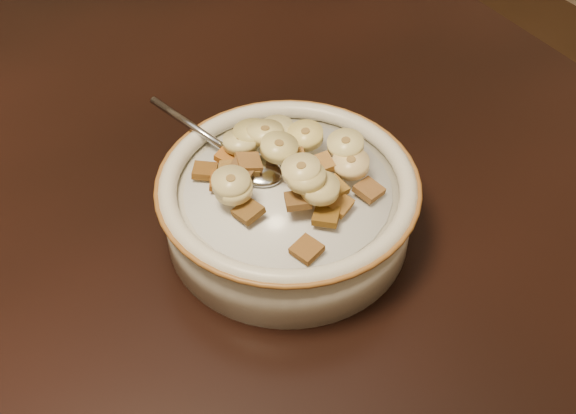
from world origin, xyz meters
TOP-DOWN VIEW (x-y plane):
  - cereal_bowl at (0.28, -0.14)m, footprint 0.21×0.21m
  - milk at (0.28, -0.14)m, footprint 0.18×0.18m
  - spoon at (0.27, -0.11)m, footprint 0.05×0.06m
  - cereal_square_0 at (0.25, -0.21)m, footprint 0.02×0.02m
  - cereal_square_1 at (0.26, -0.09)m, footprint 0.03×0.03m
  - cereal_square_2 at (0.29, -0.16)m, footprint 0.03×0.03m
  - cereal_square_3 at (0.23, -0.09)m, footprint 0.03×0.03m
  - cereal_square_4 at (0.31, -0.15)m, footprint 0.03×0.02m
  - cereal_square_5 at (0.29, -0.11)m, footprint 0.03×0.03m
  - cereal_square_6 at (0.28, -0.16)m, footprint 0.02×0.02m
  - cereal_square_7 at (0.23, -0.11)m, footprint 0.03×0.03m
  - cereal_square_8 at (0.30, -0.18)m, footprint 0.03×0.03m
  - cereal_square_9 at (0.25, -0.10)m, footprint 0.03×0.03m
  - cereal_square_10 at (0.33, -0.18)m, footprint 0.02×0.02m
  - cereal_square_11 at (0.30, -0.17)m, footprint 0.02×0.02m
  - cereal_square_12 at (0.30, -0.11)m, footprint 0.03×0.03m
  - cereal_square_13 at (0.29, -0.13)m, footprint 0.03×0.03m
  - cereal_square_14 at (0.27, -0.17)m, footprint 0.03×0.03m
  - cereal_square_15 at (0.33, -0.15)m, footprint 0.03×0.03m
  - cereal_square_16 at (0.23, -0.15)m, footprint 0.02×0.02m
  - cereal_square_17 at (0.28, -0.19)m, footprint 0.03×0.03m
  - cereal_square_18 at (0.26, -0.11)m, footprint 0.03×0.03m
  - cereal_square_19 at (0.25, -0.10)m, footprint 0.03×0.03m
  - cereal_square_20 at (0.26, -0.11)m, footprint 0.03×0.03m
  - cereal_square_21 at (0.25, -0.11)m, footprint 0.03×0.03m
  - banana_slice_0 at (0.30, -0.09)m, footprint 0.04×0.04m
  - banana_slice_1 at (0.28, -0.08)m, footprint 0.03×0.03m
  - banana_slice_2 at (0.28, -0.16)m, footprint 0.03×0.03m
  - banana_slice_3 at (0.33, -0.16)m, footprint 0.04×0.04m
  - banana_slice_4 at (0.28, -0.12)m, footprint 0.04×0.04m
  - banana_slice_5 at (0.28, -0.17)m, footprint 0.04×0.04m
  - banana_slice_6 at (0.32, -0.11)m, footprint 0.04×0.04m
  - banana_slice_7 at (0.29, -0.09)m, footprint 0.03×0.03m
  - banana_slice_8 at (0.23, -0.13)m, footprint 0.04×0.04m
  - banana_slice_9 at (0.23, -0.13)m, footprint 0.04×0.04m
  - banana_slice_10 at (0.28, -0.18)m, footprint 0.04×0.04m
  - banana_slice_11 at (0.34, -0.14)m, footprint 0.04×0.04m
  - banana_slice_12 at (0.27, -0.08)m, footprint 0.03×0.03m

SIDE VIEW (x-z plane):
  - cereal_bowl at x=0.28m, z-range 0.75..0.80m
  - milk at x=0.28m, z-range 0.80..0.80m
  - spoon at x=0.27m, z-range 0.80..0.81m
  - cereal_square_3 at x=0.23m, z-range 0.80..0.81m
  - cereal_square_0 at x=0.25m, z-range 0.80..0.81m
  - cereal_square_15 at x=0.33m, z-range 0.80..0.81m
  - cereal_square_10 at x=0.33m, z-range 0.80..0.81m
  - cereal_square_7 at x=0.23m, z-range 0.81..0.81m
  - cereal_square_16 at x=0.23m, z-range 0.80..0.82m
  - cereal_square_17 at x=0.28m, z-range 0.81..0.81m
  - cereal_square_8 at x=0.30m, z-range 0.81..0.82m
  - cereal_square_1 at x=0.26m, z-range 0.81..0.82m
  - cereal_square_9 at x=0.25m, z-range 0.81..0.82m
  - cereal_square_19 at x=0.25m, z-range 0.81..0.82m
  - cereal_square_20 at x=0.26m, z-range 0.81..0.82m
  - cereal_square_11 at x=0.30m, z-range 0.81..0.82m
  - cereal_square_21 at x=0.25m, z-range 0.81..0.82m
  - cereal_square_12 at x=0.30m, z-range 0.81..0.82m
  - cereal_square_18 at x=0.26m, z-range 0.81..0.82m
  - cereal_square_14 at x=0.27m, z-range 0.81..0.82m
  - cereal_square_5 at x=0.29m, z-range 0.81..0.82m
  - banana_slice_12 at x=0.27m, z-range 0.81..0.83m
  - banana_slice_0 at x=0.30m, z-range 0.81..0.83m
  - cereal_square_4 at x=0.31m, z-range 0.82..0.82m
  - banana_slice_3 at x=0.33m, z-range 0.81..0.83m
  - cereal_square_6 at x=0.28m, z-range 0.82..0.83m
  - banana_slice_1 at x=0.28m, z-range 0.82..0.83m
  - banana_slice_9 at x=0.23m, z-range 0.82..0.83m
  - banana_slice_6 at x=0.32m, z-range 0.82..0.83m
  - cereal_square_2 at x=0.29m, z-range 0.82..0.83m
  - banana_slice_7 at x=0.29m, z-range 0.82..0.83m
  - cereal_square_13 at x=0.29m, z-range 0.82..0.83m
  - banana_slice_11 at x=0.34m, z-range 0.82..0.83m
  - banana_slice_8 at x=0.23m, z-range 0.82..0.83m
  - banana_slice_10 at x=0.28m, z-range 0.82..0.83m
  - banana_slice_4 at x=0.28m, z-range 0.83..0.84m
  - banana_slice_5 at x=0.28m, z-range 0.83..0.84m
  - banana_slice_2 at x=0.28m, z-range 0.83..0.84m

